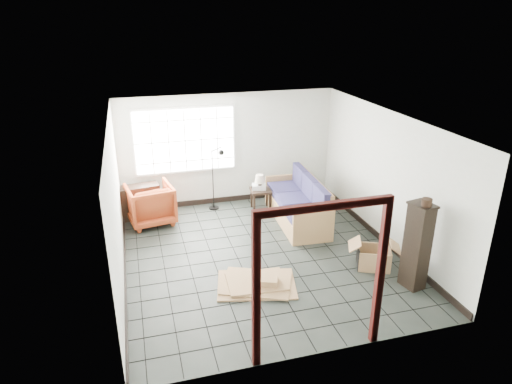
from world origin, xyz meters
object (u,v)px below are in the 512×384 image
object	(u,v)px
side_table	(261,193)
armchair	(150,202)
tall_shelf	(417,246)
futon_sofa	(300,205)

from	to	relation	value
side_table	armchair	bearing A→B (deg)	-179.64
tall_shelf	armchair	bearing A→B (deg)	126.40
side_table	tall_shelf	bearing A→B (deg)	-67.03
side_table	tall_shelf	distance (m)	4.03
armchair	futon_sofa	bearing A→B (deg)	156.49
armchair	side_table	bearing A→B (deg)	170.42
armchair	tall_shelf	bearing A→B (deg)	127.75
futon_sofa	side_table	size ratio (longest dim) A/B	4.55
side_table	tall_shelf	xyz separation A→B (m)	(1.57, -3.70, 0.35)
armchair	side_table	world-z (taller)	armchair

